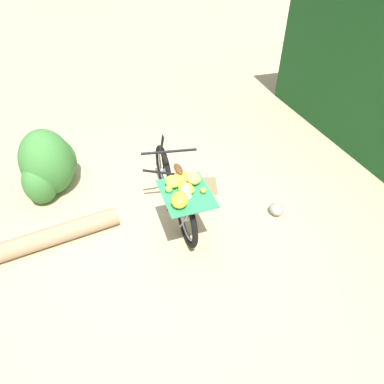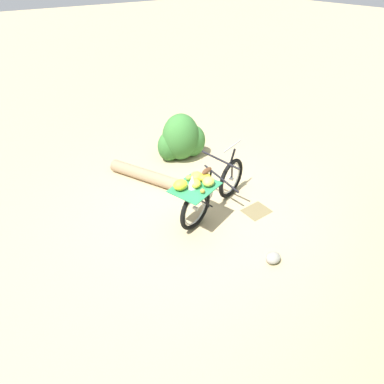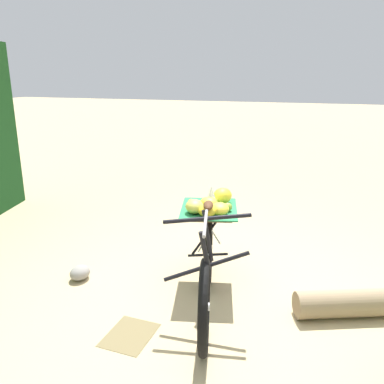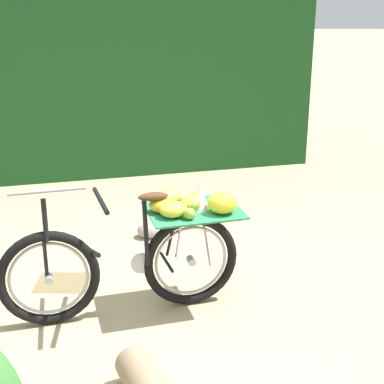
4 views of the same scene
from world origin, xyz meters
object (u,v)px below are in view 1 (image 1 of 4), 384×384
Objects in this scene: shrub_cluster at (49,165)px; path_stone at (276,209)px; bicycle at (176,190)px; fallen_log at (56,235)px.

shrub_cluster is 4.54× the size of path_stone.
path_stone is (-0.08, 1.37, -0.44)m from bicycle.
fallen_log is 2.91m from path_stone.
bicycle is 1.15× the size of fallen_log.
path_stone is at bearing -103.49° from bicycle.
bicycle reaches higher than shrub_cluster.
shrub_cluster reaches higher than path_stone.
fallen_log reaches higher than path_stone.
shrub_cluster is 3.29m from path_stone.
bicycle is at bearing 68.25° from shrub_cluster.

